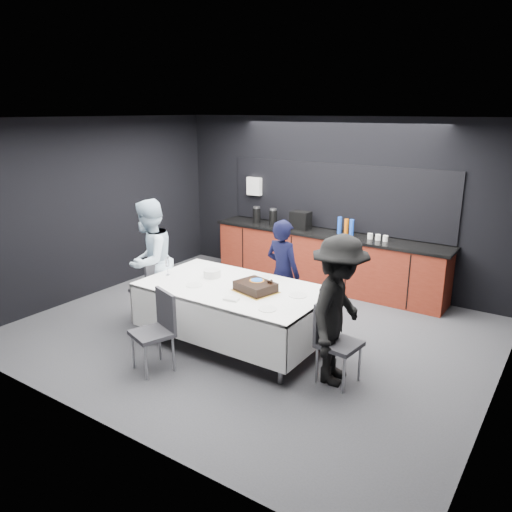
{
  "coord_description": "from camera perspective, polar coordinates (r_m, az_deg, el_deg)",
  "views": [
    {
      "loc": [
        3.51,
        -5.11,
        2.9
      ],
      "look_at": [
        0.0,
        0.1,
        1.05
      ],
      "focal_mm": 35.0,
      "sensor_mm": 36.0,
      "label": 1
    }
  ],
  "objects": [
    {
      "name": "chair_left",
      "position": [
        7.15,
        -11.71,
        -3.27
      ],
      "size": [
        0.44,
        0.44,
        0.92
      ],
      "color": "#333339",
      "rests_on": "ground"
    },
    {
      "name": "champagne_flute",
      "position": [
        6.71,
        -10.11,
        -0.85
      ],
      "size": [
        0.06,
        0.06,
        0.22
      ],
      "color": "white",
      "rests_on": "party_table"
    },
    {
      "name": "loose_plate_right_b",
      "position": [
        5.53,
        1.33,
        -6.07
      ],
      "size": [
        0.21,
        0.21,
        0.01
      ],
      "primitive_type": "cylinder",
      "color": "white",
      "rests_on": "party_table"
    },
    {
      "name": "room_shell",
      "position": [
        6.28,
        -0.51,
        6.87
      ],
      "size": [
        6.04,
        5.04,
        2.82
      ],
      "color": "white",
      "rests_on": "ground"
    },
    {
      "name": "loose_plate_right_a",
      "position": [
        5.95,
        4.8,
        -4.49
      ],
      "size": [
        0.22,
        0.22,
        0.01
      ],
      "primitive_type": "cylinder",
      "color": "white",
      "rests_on": "party_table"
    },
    {
      "name": "chair_near",
      "position": [
        5.85,
        -11.15,
        -7.76
      ],
      "size": [
        0.53,
        0.53,
        0.92
      ],
      "color": "#333339",
      "rests_on": "ground"
    },
    {
      "name": "person_center",
      "position": [
        6.82,
        3.08,
        -1.99
      ],
      "size": [
        0.6,
        0.44,
        1.5
      ],
      "primitive_type": "imported",
      "rotation": [
        0.0,
        0.0,
        2.98
      ],
      "color": "black",
      "rests_on": "ground"
    },
    {
      "name": "loose_plate_near",
      "position": [
        6.31,
        -7.08,
        -3.32
      ],
      "size": [
        0.21,
        0.21,
        0.01
      ],
      "primitive_type": "cylinder",
      "color": "white",
      "rests_on": "party_table"
    },
    {
      "name": "person_left",
      "position": [
        7.11,
        -12.07,
        -0.57
      ],
      "size": [
        0.85,
        0.99,
        1.73
      ],
      "primitive_type": "imported",
      "rotation": [
        0.0,
        0.0,
        -1.3
      ],
      "color": "silver",
      "rests_on": "ground"
    },
    {
      "name": "ground",
      "position": [
        6.84,
        -0.47,
        -8.66
      ],
      "size": [
        6.0,
        6.0,
        0.0
      ],
      "primitive_type": "plane",
      "color": "#414146",
      "rests_on": "ground"
    },
    {
      "name": "chair_right",
      "position": [
        5.57,
        8.82,
        -8.93
      ],
      "size": [
        0.46,
        0.46,
        0.92
      ],
      "color": "#333339",
      "rests_on": "ground"
    },
    {
      "name": "kitchenette",
      "position": [
        8.46,
        7.94,
        0.08
      ],
      "size": [
        4.1,
        0.64,
        2.05
      ],
      "color": "maroon",
      "rests_on": "ground"
    },
    {
      "name": "loose_plate_far",
      "position": [
        6.54,
        0.79,
        -2.47
      ],
      "size": [
        0.18,
        0.18,
        0.01
      ],
      "primitive_type": "cylinder",
      "color": "white",
      "rests_on": "party_table"
    },
    {
      "name": "person_right",
      "position": [
        5.44,
        9.4,
        -6.18
      ],
      "size": [
        0.74,
        1.14,
        1.66
      ],
      "primitive_type": "imported",
      "rotation": [
        0.0,
        0.0,
        1.69
      ],
      "color": "black",
      "rests_on": "ground"
    },
    {
      "name": "party_table",
      "position": [
        6.29,
        -2.55,
        -4.64
      ],
      "size": [
        2.32,
        1.32,
        0.78
      ],
      "color": "#99999E",
      "rests_on": "ground"
    },
    {
      "name": "plate_stack",
      "position": [
        6.58,
        -5.04,
        -1.98
      ],
      "size": [
        0.23,
        0.23,
        0.1
      ],
      "primitive_type": "cylinder",
      "color": "white",
      "rests_on": "party_table"
    },
    {
      "name": "fork_pile",
      "position": [
        5.79,
        -2.84,
        -4.93
      ],
      "size": [
        0.19,
        0.13,
        0.03
      ],
      "primitive_type": "cube",
      "rotation": [
        0.0,
        0.0,
        0.17
      ],
      "color": "white",
      "rests_on": "party_table"
    },
    {
      "name": "cake_assembly",
      "position": [
        6.03,
        -0.05,
        -3.54
      ],
      "size": [
        0.56,
        0.5,
        0.16
      ],
      "color": "gold",
      "rests_on": "party_table"
    }
  ]
}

